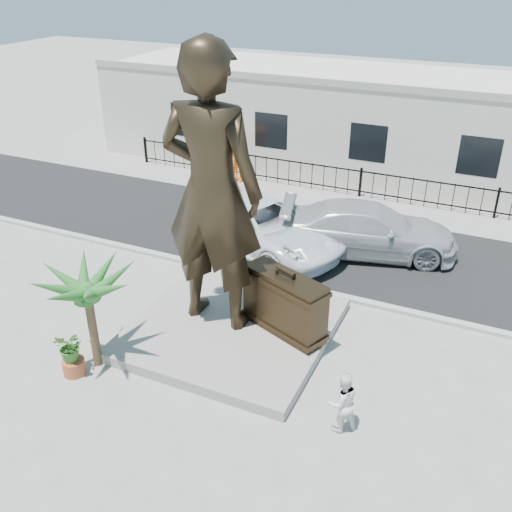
{
  "coord_description": "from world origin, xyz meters",
  "views": [
    {
      "loc": [
        5.5,
        -10.04,
        9.34
      ],
      "look_at": [
        0.0,
        2.0,
        2.3
      ],
      "focal_mm": 40.0,
      "sensor_mm": 36.0,
      "label": 1
    }
  ],
  "objects_px": {
    "statue": "(212,191)",
    "suitcase": "(285,303)",
    "car_white": "(262,225)",
    "tourist": "(342,402)"
  },
  "relations": [
    {
      "from": "statue",
      "to": "suitcase",
      "type": "height_order",
      "value": "statue"
    },
    {
      "from": "statue",
      "to": "car_white",
      "type": "relative_size",
      "value": 1.18
    },
    {
      "from": "suitcase",
      "to": "statue",
      "type": "bearing_deg",
      "value": -153.11
    },
    {
      "from": "car_white",
      "to": "statue",
      "type": "bearing_deg",
      "value": -149.75
    },
    {
      "from": "statue",
      "to": "car_white",
      "type": "xyz_separation_m",
      "value": [
        -0.81,
        4.94,
        -3.16
      ]
    },
    {
      "from": "statue",
      "to": "suitcase",
      "type": "relative_size",
      "value": 3.12
    },
    {
      "from": "tourist",
      "to": "car_white",
      "type": "bearing_deg",
      "value": -97.53
    },
    {
      "from": "statue",
      "to": "suitcase",
      "type": "distance_m",
      "value": 3.52
    },
    {
      "from": "statue",
      "to": "suitcase",
      "type": "xyz_separation_m",
      "value": [
        1.98,
        0.17,
        -2.91
      ]
    },
    {
      "from": "statue",
      "to": "tourist",
      "type": "bearing_deg",
      "value": 151.23
    }
  ]
}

